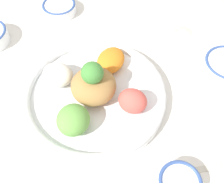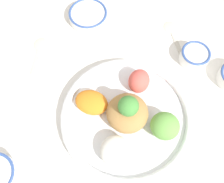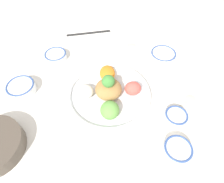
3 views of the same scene
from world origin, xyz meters
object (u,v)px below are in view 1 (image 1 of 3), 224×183
(serving_spoon_main, at_px, (223,165))
(serving_spoon_extra, at_px, (177,30))
(salad_platter, at_px, (94,92))
(rice_bowl_plain, at_px, (59,8))

(serving_spoon_main, bearing_deg, serving_spoon_extra, -94.56)
(salad_platter, xyz_separation_m, serving_spoon_extra, (0.16, -0.30, -0.02))
(salad_platter, bearing_deg, serving_spoon_extra, -62.20)
(serving_spoon_main, xyz_separation_m, serving_spoon_extra, (0.40, -0.09, 0.00))
(rice_bowl_plain, height_order, serving_spoon_main, rice_bowl_plain)
(salad_platter, bearing_deg, serving_spoon_main, -139.39)
(serving_spoon_extra, bearing_deg, rice_bowl_plain, -2.05)
(rice_bowl_plain, distance_m, serving_spoon_main, 0.63)
(salad_platter, relative_size, serving_spoon_main, 2.55)
(rice_bowl_plain, height_order, serving_spoon_extra, rice_bowl_plain)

